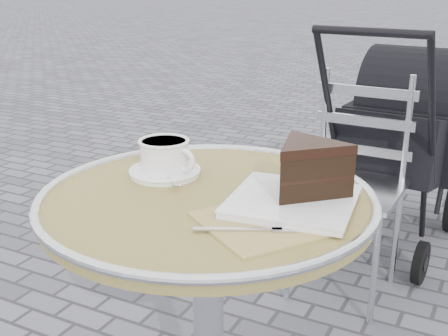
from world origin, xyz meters
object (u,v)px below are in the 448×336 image
at_px(cafe_table, 208,264).
at_px(bistro_chair, 357,159).
at_px(baby_stroller, 404,145).
at_px(cake_plate_set, 304,176).
at_px(cappuccino_set, 165,159).

relative_size(cafe_table, bistro_chair, 0.88).
height_order(bistro_chair, baby_stroller, baby_stroller).
bearing_deg(bistro_chair, cake_plate_set, -80.66).
relative_size(cappuccino_set, baby_stroller, 0.17).
bearing_deg(cappuccino_set, baby_stroller, 86.03).
bearing_deg(cappuccino_set, cafe_table, -17.12).
bearing_deg(baby_stroller, bistro_chair, -94.89).
bearing_deg(cake_plate_set, cappuccino_set, 170.03).
height_order(cafe_table, cake_plate_set, cake_plate_set).
relative_size(cafe_table, baby_stroller, 0.73).
bearing_deg(cafe_table, cake_plate_set, 14.07).
distance_m(cake_plate_set, baby_stroller, 1.53).
bearing_deg(cafe_table, cappuccino_set, 155.41).
xyz_separation_m(cafe_table, bistro_chair, (0.06, 1.04, -0.05)).
bearing_deg(cafe_table, bistro_chair, 86.64).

